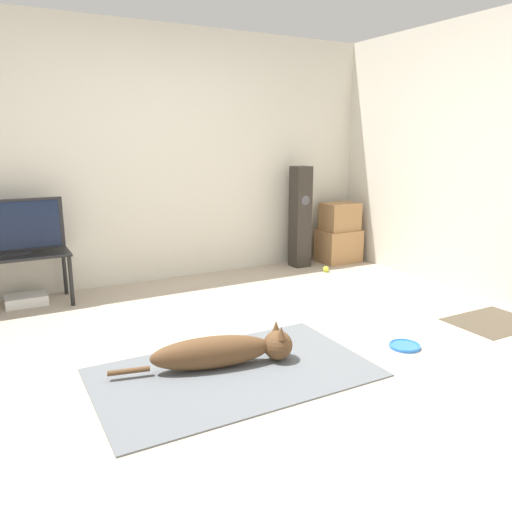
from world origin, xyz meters
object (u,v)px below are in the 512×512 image
tennis_ball_near_speaker (326,269)px  game_console (26,300)px  cardboard_box_upper (340,217)px  tv (9,228)px  dog (226,351)px  tennis_ball_by_boxes (301,263)px  tv_stand (13,262)px  cardboard_box_lower (338,246)px  floor_speaker (300,217)px  frisbee (405,346)px

tennis_ball_near_speaker → game_console: game_console is taller
cardboard_box_upper → tv: tv is taller
dog → tennis_ball_by_boxes: dog is taller
dog → tv_stand: tv_stand is taller
tv → tennis_ball_near_speaker: 3.21m
cardboard_box_lower → floor_speaker: (-0.53, 0.04, 0.38)m
cardboard_box_lower → floor_speaker: bearing=175.2°
tennis_ball_by_boxes → game_console: size_ratio=0.19×
cardboard_box_lower → tennis_ball_by_boxes: (-0.52, 0.01, -0.16)m
cardboard_box_upper → tennis_ball_by_boxes: 0.74m
floor_speaker → game_console: 2.98m
cardboard_box_upper → tennis_ball_by_boxes: bearing=179.0°
floor_speaker → tennis_ball_by_boxes: size_ratio=17.49×
dog → cardboard_box_lower: cardboard_box_lower is taller
tennis_ball_by_boxes → tennis_ball_near_speaker: same height
tv → cardboard_box_upper: bearing=-0.1°
dog → tv: (-1.11, 1.98, 0.59)m
frisbee → cardboard_box_lower: 2.58m
tv_stand → tv: bearing=90.0°
cardboard_box_lower → tv: tv is taller
frisbee → tv_stand: tv_stand is taller
frisbee → floor_speaker: floor_speaker is taller
floor_speaker → tennis_ball_near_speaker: 0.67m
cardboard_box_upper → game_console: cardboard_box_upper is taller
tv → tennis_ball_near_speaker: (3.12, -0.34, -0.68)m
cardboard_box_lower → dog: bearing=-141.0°
dog → tv: 2.34m
cardboard_box_upper → tv_stand: cardboard_box_upper is taller
cardboard_box_lower → floor_speaker: size_ratio=0.41×
cardboard_box_upper → dog: bearing=-141.0°
game_console → tennis_ball_near_speaker: bearing=-7.1°
frisbee → tennis_ball_by_boxes: bearing=74.4°
dog → cardboard_box_upper: size_ratio=2.85×
cardboard_box_lower → tennis_ball_near_speaker: bearing=-141.8°
frisbee → game_console: size_ratio=0.63×
cardboard_box_lower → tennis_ball_near_speaker: cardboard_box_lower is taller
cardboard_box_lower → tv_stand: tv_stand is taller
cardboard_box_upper → tv_stand: bearing=180.0°
tv → tennis_ball_near_speaker: bearing=-6.3°
tv_stand → tv: 0.30m
dog → cardboard_box_upper: 3.17m
game_console → floor_speaker: bearing=-0.0°
floor_speaker → tv: (-3.01, -0.04, 0.13)m
floor_speaker → tv_stand: (-3.01, -0.04, -0.17)m
cardboard_box_upper → floor_speaker: 0.54m
floor_speaker → tv: bearing=-179.3°
cardboard_box_lower → tv_stand: (-3.54, 0.01, 0.22)m
tv → dog: bearing=-60.6°
cardboard_box_upper → tennis_ball_near_speaker: 0.75m
dog → cardboard_box_upper: (2.44, 1.97, 0.43)m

